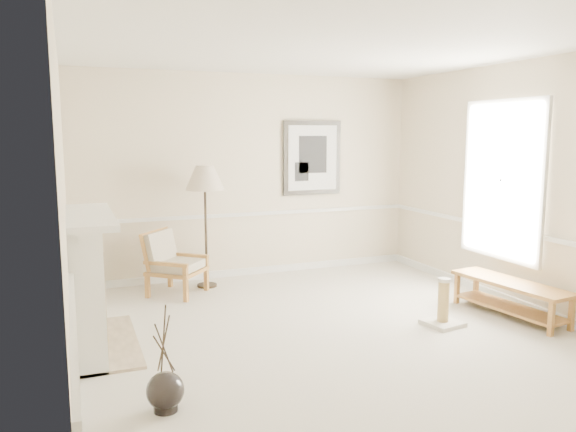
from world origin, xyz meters
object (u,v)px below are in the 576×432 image
object	(u,v)px
bench	(510,293)
floor_lamp	(205,181)
scratching_post	(443,311)
armchair	(171,260)
floor_vase	(165,392)

from	to	relation	value
bench	floor_lamp	bearing A→B (deg)	139.47
bench	scratching_post	bearing A→B (deg)	178.71
armchair	scratching_post	bearing A→B (deg)	-92.03
floor_vase	armchair	bearing A→B (deg)	79.42
armchair	bench	size ratio (longest dim) A/B	0.62
bench	scratching_post	world-z (taller)	scratching_post
floor_vase	floor_lamp	xyz separation A→B (m)	(1.09, 3.29, 1.28)
bench	floor_vase	bearing A→B (deg)	-168.71
armchair	floor_lamp	world-z (taller)	floor_lamp
floor_lamp	scratching_post	world-z (taller)	floor_lamp
armchair	bench	xyz separation A→B (m)	(3.42, -2.33, -0.17)
floor_lamp	scratching_post	distance (m)	3.43
floor_vase	floor_lamp	world-z (taller)	floor_lamp
floor_vase	scratching_post	xyz separation A→B (m)	(3.11, 0.82, 0.01)
floor_vase	bench	world-z (taller)	floor_vase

